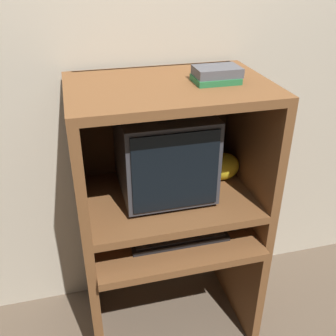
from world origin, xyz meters
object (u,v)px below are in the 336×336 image
Objects in this scene: mouse at (235,227)px; book_stack at (216,75)px; snack_bag at (223,166)px; keyboard at (179,237)px; crt_monitor at (164,151)px.

book_stack is (-0.10, 0.10, 0.70)m from mouse.
book_stack reaches higher than snack_bag.
snack_bag is (0.27, 0.20, 0.22)m from keyboard.
snack_bag is at bearing 44.48° from book_stack.
keyboard is 0.40m from snack_bag.
book_stack is at bearing -17.23° from crt_monitor.
crt_monitor is at bearing -173.19° from snack_bag.
crt_monitor is 2.54× the size of snack_bag.
crt_monitor is 0.40m from book_stack.
book_stack is at bearing 135.68° from mouse.
keyboard is at bearing -144.19° from snack_bag.
crt_monitor is 0.39m from keyboard.
crt_monitor is 0.49m from mouse.
mouse is at bearing 0.48° from keyboard.
snack_bag reaches higher than keyboard.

